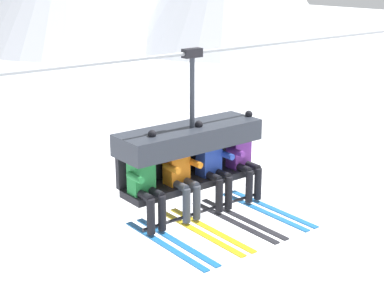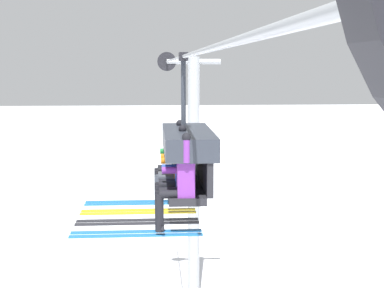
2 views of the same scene
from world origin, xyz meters
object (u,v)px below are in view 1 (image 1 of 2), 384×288
object	(u,v)px
chairlift_chair	(189,146)
skier_blue	(214,165)
skier_green	(147,182)
skier_purple	(244,157)
skier_orange	(182,175)

from	to	relation	value
chairlift_chair	skier_blue	xyz separation A→B (m)	(0.29, -0.21, -0.27)
skier_green	skier_purple	bearing A→B (deg)	0.00
skier_orange	skier_blue	size ratio (longest dim) A/B	1.00
chairlift_chair	skier_purple	bearing A→B (deg)	-13.81
skier_orange	skier_blue	distance (m)	0.58
chairlift_chair	skier_orange	xyz separation A→B (m)	(-0.29, -0.22, -0.29)
skier_orange	skier_purple	world-z (taller)	skier_purple
skier_green	skier_purple	world-z (taller)	same
skier_orange	skier_blue	xyz separation A→B (m)	(0.58, 0.01, 0.02)
skier_green	skier_blue	xyz separation A→B (m)	(1.15, 0.00, 0.00)
skier_blue	chairlift_chair	bearing A→B (deg)	143.18
chairlift_chair	skier_purple	distance (m)	0.94
chairlift_chair	skier_green	bearing A→B (deg)	-166.09
skier_green	chairlift_chair	bearing A→B (deg)	13.91
skier_purple	skier_green	bearing A→B (deg)	180.00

